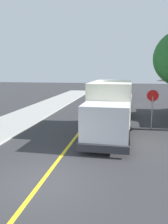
# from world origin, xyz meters

# --- Properties ---
(ground_plane) EXTENTS (120.00, 120.00, 0.00)m
(ground_plane) POSITION_xyz_m (0.00, 0.00, 0.00)
(ground_plane) COLOR #303033
(centre_line_yellow) EXTENTS (0.16, 56.00, 0.01)m
(centre_line_yellow) POSITION_xyz_m (0.00, 10.00, 0.00)
(centre_line_yellow) COLOR gold
(centre_line_yellow) RESTS_ON ground
(box_truck) EXTENTS (2.49, 7.21, 3.20)m
(box_truck) POSITION_xyz_m (1.95, 6.56, 1.77)
(box_truck) COLOR #F2EDCC
(box_truck) RESTS_ON ground
(parked_car_near) EXTENTS (1.93, 4.45, 1.67)m
(parked_car_near) POSITION_xyz_m (2.24, 13.19, 0.79)
(parked_car_near) COLOR black
(parked_car_near) RESTS_ON ground
(parked_car_mid) EXTENTS (1.94, 4.46, 1.67)m
(parked_car_mid) POSITION_xyz_m (2.59, 19.00, 0.79)
(parked_car_mid) COLOR #B7B7BC
(parked_car_mid) RESTS_ON ground
(parked_car_far) EXTENTS (1.99, 4.47, 1.67)m
(parked_car_far) POSITION_xyz_m (2.54, 25.49, 0.79)
(parked_car_far) COLOR #4C564C
(parked_car_far) RESTS_ON ground
(parked_car_furthest) EXTENTS (1.98, 4.47, 1.67)m
(parked_car_furthest) POSITION_xyz_m (2.50, 31.45, 0.79)
(parked_car_furthest) COLOR maroon
(parked_car_furthest) RESTS_ON ground
(stop_sign) EXTENTS (0.80, 0.10, 2.65)m
(stop_sign) POSITION_xyz_m (4.58, 8.40, 1.86)
(stop_sign) COLOR gray
(stop_sign) RESTS_ON ground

